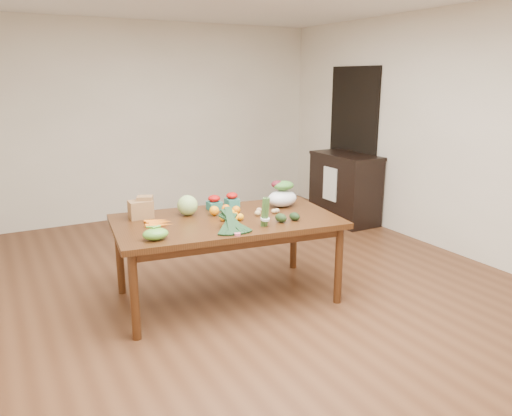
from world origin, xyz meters
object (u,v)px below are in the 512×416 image
cabinet (345,188)px  kale_bunch (233,222)px  cabbage (188,205)px  dining_table (227,259)px  asparagus_bundle (265,212)px  paper_bag (141,208)px  salad_bag (282,195)px  mandarin_cluster (232,215)px

cabinet → kale_bunch: (-2.64, -1.89, 0.36)m
cabinet → cabbage: 3.07m
dining_table → asparagus_bundle: size_ratio=7.71×
dining_table → cabinet: (2.52, 1.51, 0.10)m
paper_bag → asparagus_bundle: size_ratio=1.07×
cabinet → salad_bag: size_ratio=3.50×
kale_bunch → mandarin_cluster: bearing=73.4°
dining_table → asparagus_bundle: (0.18, -0.37, 0.50)m
cabbage → cabinet: bearing=24.2°
asparagus_bundle → cabbage: bearing=131.7°
dining_table → mandarin_cluster: 0.43m
kale_bunch → asparagus_bundle: bearing=8.6°
mandarin_cluster → dining_table: bearing=106.9°
cabbage → mandarin_cluster: cabbage is taller
kale_bunch → salad_bag: (0.77, 0.50, 0.03)m
cabinet → cabbage: cabinet is taller
cabbage → kale_bunch: (0.14, -0.64, -0.01)m
mandarin_cluster → salad_bag: bearing=17.0°
cabinet → mandarin_cluster: (-2.50, -1.58, 0.33)m
cabinet → asparagus_bundle: 3.03m
paper_bag → cabbage: size_ratio=1.46×
paper_bag → asparagus_bundle: asparagus_bundle is taller
asparagus_bundle → salad_bag: 0.68m
cabinet → kale_bunch: bearing=-144.4°
paper_bag → kale_bunch: size_ratio=0.67×
asparagus_bundle → paper_bag: bearing=145.2°
cabbage → asparagus_bundle: size_ratio=0.73×
paper_bag → mandarin_cluster: bearing=-33.7°
mandarin_cluster → kale_bunch: 0.34m
cabbage → salad_bag: size_ratio=0.63×
cabinet → asparagus_bundle: size_ratio=4.08×
dining_table → salad_bag: bearing=18.0°
paper_bag → asparagus_bundle: 1.12m
dining_table → paper_bag: paper_bag is taller
cabinet → asparagus_bundle: (-2.34, -1.88, 0.40)m
mandarin_cluster → asparagus_bundle: 0.35m
asparagus_bundle → cabinet: bearing=45.9°
cabbage → mandarin_cluster: (0.28, -0.33, -0.04)m
dining_table → cabbage: bearing=140.7°
cabinet → paper_bag: size_ratio=3.81×
cabinet → paper_bag: 3.39m
paper_bag → kale_bunch: 0.92m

